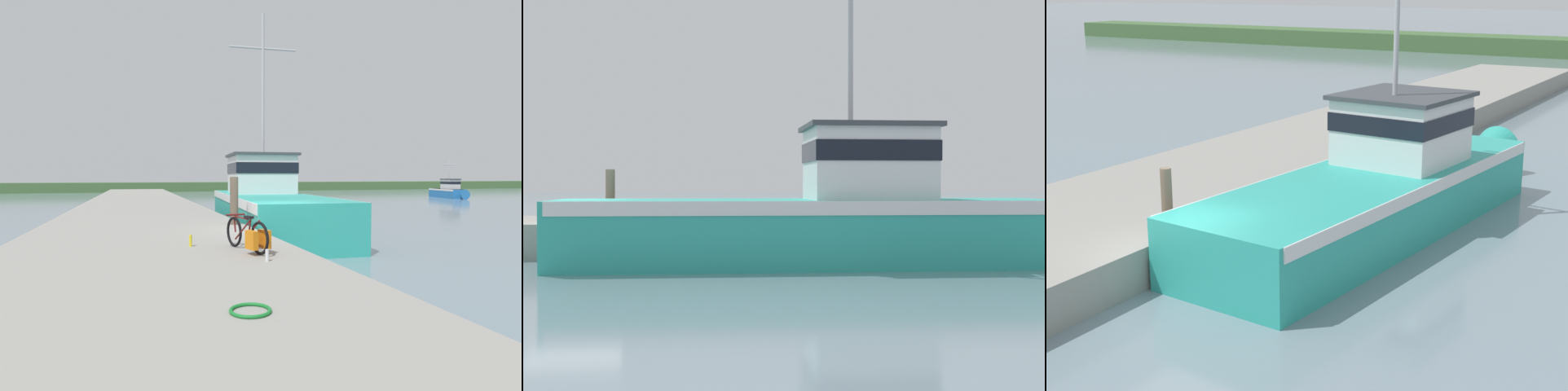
# 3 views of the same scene
# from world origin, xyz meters

# --- Properties ---
(ground_plane) EXTENTS (320.00, 320.00, 0.00)m
(ground_plane) POSITION_xyz_m (0.00, 0.00, 0.00)
(ground_plane) COLOR gray
(dock_pier) EXTENTS (6.05, 80.00, 0.97)m
(dock_pier) POSITION_xyz_m (-3.79, 0.00, 0.48)
(dock_pier) COLOR gray
(dock_pier) RESTS_ON ground_plane
(far_shoreline) EXTENTS (180.00, 5.00, 1.53)m
(far_shoreline) POSITION_xyz_m (30.00, 58.75, 0.76)
(far_shoreline) COLOR #426638
(far_shoreline) RESTS_ON ground_plane
(fishing_boat_main) EXTENTS (4.67, 14.97, 10.05)m
(fishing_boat_main) POSITION_xyz_m (1.70, 6.50, 1.25)
(fishing_boat_main) COLOR teal
(fishing_boat_main) RESTS_ON ground_plane
(boat_white_moored) EXTENTS (3.27, 7.41, 4.44)m
(boat_white_moored) POSITION_xyz_m (31.03, 27.49, 0.86)
(boat_white_moored) COLOR #236BB2
(boat_white_moored) RESTS_ON ground_plane
(bicycle_touring) EXTENTS (0.67, 1.66, 0.71)m
(bicycle_touring) POSITION_xyz_m (-1.88, -3.66, 1.29)
(bicycle_touring) COLOR black
(bicycle_touring) RESTS_ON dock_pier
(mooring_post) EXTENTS (0.25, 0.25, 1.48)m
(mooring_post) POSITION_xyz_m (-1.10, 0.94, 1.71)
(mooring_post) COLOR brown
(mooring_post) RESTS_ON dock_pier
(hose_coil) EXTENTS (0.47, 0.47, 0.04)m
(hose_coil) POSITION_xyz_m (-2.85, -7.11, 0.99)
(hose_coil) COLOR #197A2D
(hose_coil) RESTS_ON dock_pier
(water_bottle_on_curb) EXTENTS (0.06, 0.06, 0.25)m
(water_bottle_on_curb) POSITION_xyz_m (-2.92, -2.69, 1.09)
(water_bottle_on_curb) COLOR yellow
(water_bottle_on_curb) RESTS_ON dock_pier
(water_bottle_by_bike) EXTENTS (0.06, 0.06, 0.21)m
(water_bottle_by_bike) POSITION_xyz_m (-1.84, -4.61, 1.07)
(water_bottle_by_bike) COLOR silver
(water_bottle_by_bike) RESTS_ON dock_pier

